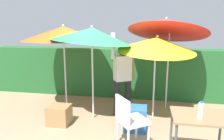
# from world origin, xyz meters

# --- Properties ---
(ground_plane) EXTENTS (24.00, 24.00, 0.00)m
(ground_plane) POSITION_xyz_m (0.00, 0.00, 0.00)
(ground_plane) COLOR #9E8466
(hedge_row) EXTENTS (8.00, 0.70, 1.40)m
(hedge_row) POSITION_xyz_m (0.00, 2.00, 0.70)
(hedge_row) COLOR #23602D
(hedge_row) RESTS_ON ground_plane
(umbrella_rainbow) EXTENTS (1.93, 1.89, 2.50)m
(umbrella_rainbow) POSITION_xyz_m (1.18, 1.17, 2.02)
(umbrella_rainbow) COLOR silver
(umbrella_rainbow) RESTS_ON ground_plane
(umbrella_orange) EXTENTS (1.70, 1.69, 2.07)m
(umbrella_orange) POSITION_xyz_m (-0.42, 0.27, 1.83)
(umbrella_orange) COLOR silver
(umbrella_orange) RESTS_ON ground_plane
(umbrella_yellow) EXTENTS (1.65, 1.66, 1.91)m
(umbrella_yellow) POSITION_xyz_m (0.91, 0.53, 1.64)
(umbrella_yellow) COLOR silver
(umbrella_yellow) RESTS_ON ground_plane
(umbrella_navy) EXTENTS (1.93, 1.93, 2.07)m
(umbrella_navy) POSITION_xyz_m (-1.27, 0.78, 1.85)
(umbrella_navy) COLOR silver
(umbrella_navy) RESTS_ON ground_plane
(person_vendor) EXTENTS (0.52, 0.37, 1.88)m
(person_vendor) POSITION_xyz_m (0.20, 0.54, 0.93)
(person_vendor) COLOR black
(person_vendor) RESTS_ON ground_plane
(chair_plastic) EXTENTS (0.61, 0.61, 0.89)m
(chair_plastic) POSITION_xyz_m (0.48, -0.76, 0.51)
(chair_plastic) COLOR silver
(chair_plastic) RESTS_ON ground_plane
(cooler_box) EXTENTS (0.44, 0.37, 0.47)m
(cooler_box) POSITION_xyz_m (0.54, -0.12, 0.23)
(cooler_box) COLOR #2D6BB7
(cooler_box) RESTS_ON ground_plane
(crate_cardboard) EXTENTS (0.45, 0.38, 0.40)m
(crate_cardboard) POSITION_xyz_m (-1.04, -0.16, 0.20)
(crate_cardboard) COLOR #9E7A4C
(crate_cardboard) RESTS_ON ground_plane
(folding_table) EXTENTS (0.80, 0.60, 0.76)m
(folding_table) POSITION_xyz_m (1.51, -1.02, 0.67)
(folding_table) COLOR #4C4C51
(folding_table) RESTS_ON ground_plane
(bottle_water) EXTENTS (0.07, 0.07, 0.24)m
(bottle_water) POSITION_xyz_m (1.47, -1.12, 0.88)
(bottle_water) COLOR silver
(bottle_water) RESTS_ON folding_table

